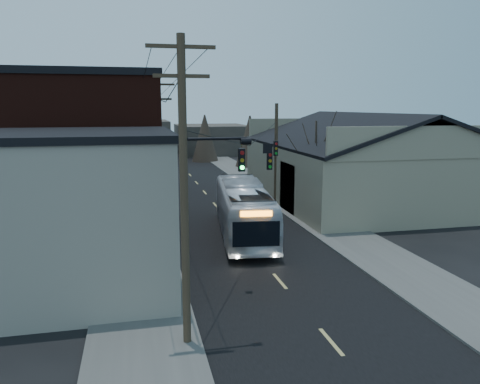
# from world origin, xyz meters

# --- Properties ---
(ground) EXTENTS (160.00, 160.00, 0.00)m
(ground) POSITION_xyz_m (0.00, 0.00, 0.00)
(ground) COLOR black
(ground) RESTS_ON ground
(road_surface) EXTENTS (9.00, 110.00, 0.02)m
(road_surface) POSITION_xyz_m (0.00, 30.00, 0.01)
(road_surface) COLOR black
(road_surface) RESTS_ON ground
(sidewalk_left) EXTENTS (4.00, 110.00, 0.12)m
(sidewalk_left) POSITION_xyz_m (-6.50, 30.00, 0.06)
(sidewalk_left) COLOR #474744
(sidewalk_left) RESTS_ON ground
(sidewalk_right) EXTENTS (4.00, 110.00, 0.12)m
(sidewalk_right) POSITION_xyz_m (6.50, 30.00, 0.06)
(sidewalk_right) COLOR #474744
(sidewalk_right) RESTS_ON ground
(building_clapboard) EXTENTS (8.00, 8.00, 7.00)m
(building_clapboard) POSITION_xyz_m (-9.00, 9.00, 3.50)
(building_clapboard) COLOR gray
(building_clapboard) RESTS_ON ground
(building_brick) EXTENTS (10.00, 12.00, 10.00)m
(building_brick) POSITION_xyz_m (-10.00, 20.00, 5.00)
(building_brick) COLOR black
(building_brick) RESTS_ON ground
(building_left_far) EXTENTS (9.00, 14.00, 7.00)m
(building_left_far) POSITION_xyz_m (-9.50, 36.00, 3.50)
(building_left_far) COLOR #36302B
(building_left_far) RESTS_ON ground
(warehouse) EXTENTS (16.16, 20.60, 7.73)m
(warehouse) POSITION_xyz_m (13.00, 25.00, 2.70)
(warehouse) COLOR gray
(warehouse) RESTS_ON ground
(building_far_left) EXTENTS (10.00, 12.00, 6.00)m
(building_far_left) POSITION_xyz_m (-6.00, 65.00, 3.00)
(building_far_left) COLOR #36302B
(building_far_left) RESTS_ON ground
(building_far_right) EXTENTS (12.00, 14.00, 5.00)m
(building_far_right) POSITION_xyz_m (7.00, 70.00, 2.50)
(building_far_right) COLOR #36302B
(building_far_right) RESTS_ON ground
(bare_tree) EXTENTS (0.40, 0.40, 7.20)m
(bare_tree) POSITION_xyz_m (6.50, 20.00, 3.60)
(bare_tree) COLOR black
(bare_tree) RESTS_ON ground
(utility_lines) EXTENTS (11.24, 45.28, 10.50)m
(utility_lines) POSITION_xyz_m (-3.11, 24.14, 4.95)
(utility_lines) COLOR #382B1E
(utility_lines) RESTS_ON ground
(bus) EXTENTS (4.34, 12.45, 3.40)m
(bus) POSITION_xyz_m (0.18, 16.30, 1.70)
(bus) COLOR silver
(bus) RESTS_ON ground
(parked_car) EXTENTS (1.65, 4.70, 1.55)m
(parked_car) POSITION_xyz_m (-4.30, 34.07, 0.77)
(parked_car) COLOR #9B9FA3
(parked_car) RESTS_ON ground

